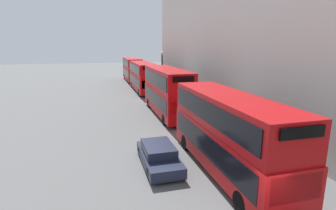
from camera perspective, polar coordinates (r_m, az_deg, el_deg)
The scene contains 7 objects.
bus_leading at distance 14.32m, azimuth 12.92°, elevation -5.43°, with size 2.59×10.25×4.28m.
bus_second_in_queue at distance 25.75m, azimuth -0.23°, elevation 3.34°, with size 2.59×10.23×4.56m.
bus_third_in_queue at distance 39.32m, azimuth -5.52°, elevation 6.40°, with size 2.59×11.02×4.29m.
bus_trailing at distance 51.04m, azimuth -7.81°, elevation 7.87°, with size 2.59×10.21×4.36m.
car_hatchback at distance 15.26m, azimuth -2.03°, elevation -10.71°, with size 1.87×4.49×1.27m.
street_lamp at distance 35.46m, azimuth -1.29°, elevation 7.97°, with size 0.44×0.44×5.98m.
pedestrian at distance 31.31m, azimuth 0.97°, elevation 1.77°, with size 0.36×0.36×1.60m.
Camera 1 is at (-4.94, -6.20, 6.79)m, focal length 28.00 mm.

